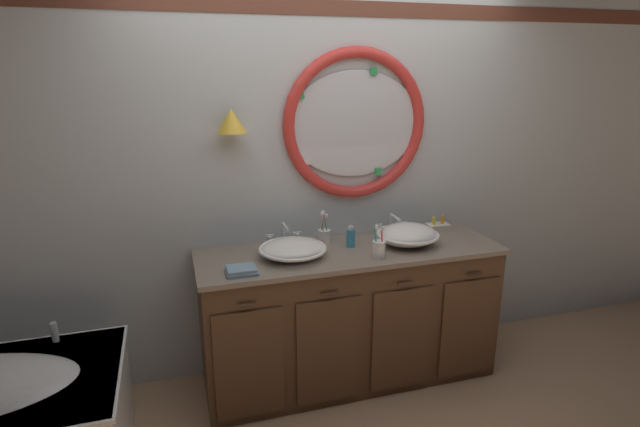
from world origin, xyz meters
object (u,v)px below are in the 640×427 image
(sink_basin_right, at_px, (408,235))
(soap_dispenser, at_px, (351,237))
(toothbrush_holder_right, at_px, (379,248))
(sink_basin_left, at_px, (293,249))
(toothbrush_holder_left, at_px, (324,235))
(folded_hand_towel, at_px, (241,270))
(toiletry_basket, at_px, (438,226))

(sink_basin_right, bearing_deg, soap_dispenser, 168.92)
(toothbrush_holder_right, relative_size, soap_dispenser, 1.42)
(sink_basin_left, height_order, toothbrush_holder_left, toothbrush_holder_left)
(sink_basin_right, xyz_separation_m, toothbrush_holder_right, (-0.27, -0.16, -0.01))
(toothbrush_holder_left, xyz_separation_m, soap_dispenser, (0.14, -0.11, 0.01))
(sink_basin_right, relative_size, toothbrush_holder_left, 1.78)
(soap_dispenser, bearing_deg, toothbrush_holder_right, -68.38)
(folded_hand_towel, height_order, toiletry_basket, toiletry_basket)
(soap_dispenser, height_order, toiletry_basket, soap_dispenser)
(toiletry_basket, bearing_deg, sink_basin_right, -147.53)
(toothbrush_holder_left, distance_m, folded_hand_towel, 0.67)
(folded_hand_towel, bearing_deg, toothbrush_holder_left, 29.93)
(soap_dispenser, height_order, folded_hand_towel, soap_dispenser)
(sink_basin_left, bearing_deg, sink_basin_right, -0.00)
(sink_basin_left, xyz_separation_m, soap_dispenser, (0.39, 0.07, 0.01))
(sink_basin_left, bearing_deg, toothbrush_holder_right, -18.28)
(sink_basin_left, distance_m, sink_basin_right, 0.75)
(sink_basin_left, distance_m, folded_hand_towel, 0.36)
(sink_basin_right, xyz_separation_m, toiletry_basket, (0.34, 0.22, -0.04))
(toothbrush_holder_left, height_order, folded_hand_towel, toothbrush_holder_left)
(soap_dispenser, distance_m, toiletry_basket, 0.71)
(toothbrush_holder_left, xyz_separation_m, toothbrush_holder_right, (0.23, -0.34, 0.00))
(toiletry_basket, bearing_deg, soap_dispenser, -168.14)
(toothbrush_holder_left, height_order, toothbrush_holder_right, toothbrush_holder_left)
(sink_basin_left, distance_m, soap_dispenser, 0.40)
(sink_basin_right, relative_size, folded_hand_towel, 2.32)
(toiletry_basket, bearing_deg, toothbrush_holder_right, -148.16)
(toothbrush_holder_left, distance_m, toiletry_basket, 0.84)
(sink_basin_right, relative_size, toothbrush_holder_right, 1.96)
(toothbrush_holder_left, bearing_deg, folded_hand_towel, -150.07)
(toothbrush_holder_right, height_order, toiletry_basket, toothbrush_holder_right)
(toothbrush_holder_left, relative_size, toothbrush_holder_right, 1.10)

